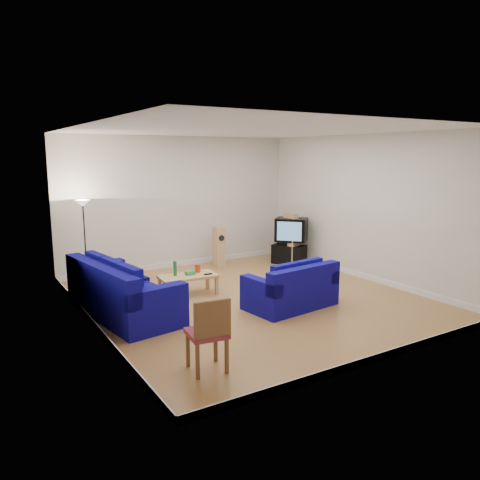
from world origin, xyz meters
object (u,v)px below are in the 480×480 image
sofa_loveseat (292,291)px  coffee_table (188,278)px  tv_stand (289,254)px  sofa_three_seat (120,296)px  television (291,230)px

sofa_loveseat → coffee_table: sofa_loveseat is taller
coffee_table → tv_stand: (3.37, 1.14, -0.11)m
sofa_three_seat → sofa_loveseat: bearing=58.4°
sofa_three_seat → tv_stand: 5.15m
sofa_three_seat → sofa_loveseat: sofa_three_seat is taller
sofa_three_seat → tv_stand: (4.89, 1.62, -0.11)m
sofa_loveseat → television: 3.55m
sofa_three_seat → tv_stand: size_ratio=3.23×
sofa_three_seat → sofa_loveseat: (2.81, -1.20, -0.04)m
coffee_table → tv_stand: 3.56m
coffee_table → television: television is taller
television → coffee_table: bearing=-114.1°
sofa_loveseat → tv_stand: size_ratio=2.15×
sofa_loveseat → tv_stand: 3.50m
sofa_three_seat → tv_stand: bearing=99.9°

